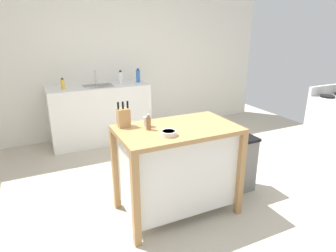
# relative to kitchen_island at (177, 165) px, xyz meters

# --- Properties ---
(ground_plane) EXTENTS (6.61, 6.61, 0.00)m
(ground_plane) POSITION_rel_kitchen_island_xyz_m (0.14, 0.02, -0.50)
(ground_plane) COLOR #BCB29E
(ground_plane) RESTS_ON ground
(wall_back) EXTENTS (5.61, 0.10, 2.60)m
(wall_back) POSITION_rel_kitchen_island_xyz_m (0.14, 2.57, 0.80)
(wall_back) COLOR silver
(wall_back) RESTS_ON ground
(kitchen_island) EXTENTS (1.11, 0.66, 0.89)m
(kitchen_island) POSITION_rel_kitchen_island_xyz_m (0.00, 0.00, 0.00)
(kitchen_island) COLOR #AD7F4C
(kitchen_island) RESTS_ON ground
(knife_block) EXTENTS (0.11, 0.09, 0.24)m
(knife_block) POSITION_rel_kitchen_island_xyz_m (-0.44, 0.23, 0.48)
(knife_block) COLOR tan
(knife_block) RESTS_ON kitchen_island
(bowl_stoneware_deep) EXTENTS (0.14, 0.14, 0.04)m
(bowl_stoneware_deep) POSITION_rel_kitchen_island_xyz_m (-0.17, -0.16, 0.41)
(bowl_stoneware_deep) COLOR silver
(bowl_stoneware_deep) RESTS_ON kitchen_island
(drinking_cup) EXTENTS (0.07, 0.07, 0.09)m
(drinking_cup) POSITION_rel_kitchen_island_xyz_m (-0.24, 0.14, 0.44)
(drinking_cup) COLOR silver
(drinking_cup) RESTS_ON kitchen_island
(pepper_grinder) EXTENTS (0.04, 0.04, 0.15)m
(pepper_grinder) POSITION_rel_kitchen_island_xyz_m (-0.26, 0.05, 0.46)
(pepper_grinder) COLOR olive
(pepper_grinder) RESTS_ON kitchen_island
(trash_bin) EXTENTS (0.36, 0.28, 0.63)m
(trash_bin) POSITION_rel_kitchen_island_xyz_m (0.80, 0.07, -0.18)
(trash_bin) COLOR slate
(trash_bin) RESTS_ON ground
(sink_counter) EXTENTS (1.52, 0.60, 0.91)m
(sink_counter) POSITION_rel_kitchen_island_xyz_m (-0.23, 2.22, -0.04)
(sink_counter) COLOR white
(sink_counter) RESTS_ON ground
(sink_faucet) EXTENTS (0.02, 0.02, 0.22)m
(sink_faucet) POSITION_rel_kitchen_island_xyz_m (-0.23, 2.36, 0.52)
(sink_faucet) COLOR #B7BCC1
(sink_faucet) RESTS_ON sink_counter
(bottle_hand_soap) EXTENTS (0.06, 0.06, 0.21)m
(bottle_hand_soap) POSITION_rel_kitchen_island_xyz_m (0.12, 2.19, 0.51)
(bottle_hand_soap) COLOR white
(bottle_hand_soap) RESTS_ON sink_counter
(bottle_dish_soap) EXTENTS (0.05, 0.05, 0.16)m
(bottle_dish_soap) POSITION_rel_kitchen_island_xyz_m (-0.75, 2.15, 0.48)
(bottle_dish_soap) COLOR yellow
(bottle_dish_soap) RESTS_ON sink_counter
(bottle_spray_cleaner) EXTENTS (0.06, 0.06, 0.22)m
(bottle_spray_cleaner) POSITION_rel_kitchen_island_xyz_m (0.42, 2.22, 0.51)
(bottle_spray_cleaner) COLOR blue
(bottle_spray_cleaner) RESTS_ON sink_counter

